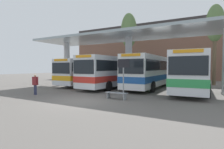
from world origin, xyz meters
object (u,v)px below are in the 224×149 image
at_px(poplar_tree_behind_left, 129,31).
at_px(waiting_bench_near_pillar, 116,94).
at_px(transit_bus_center_bay, 116,71).
at_px(info_sign_platform, 123,70).
at_px(transit_bus_right_bay, 151,71).
at_px(parked_car_street, 118,73).
at_px(pedestrian_waiting, 35,82).
at_px(poplar_tree_behind_right, 215,25).
at_px(transit_bus_left_bay, 94,71).
at_px(transit_bus_far_right_bay, 191,71).

bearing_deg(poplar_tree_behind_left, waiting_bench_near_pillar, -68.97).
height_order(transit_bus_center_bay, info_sign_platform, transit_bus_center_bay).
relative_size(transit_bus_center_bay, info_sign_platform, 4.04).
bearing_deg(info_sign_platform, transit_bus_right_bay, 90.62).
relative_size(transit_bus_center_bay, waiting_bench_near_pillar, 6.94).
relative_size(transit_bus_right_bay, parked_car_street, 2.44).
xyz_separation_m(waiting_bench_near_pillar, info_sign_platform, (0.17, 0.77, 1.67)).
height_order(pedestrian_waiting, poplar_tree_behind_right, poplar_tree_behind_right).
bearing_deg(parked_car_street, transit_bus_left_bay, -77.54).
relative_size(transit_bus_left_bay, waiting_bench_near_pillar, 7.39).
relative_size(waiting_bench_near_pillar, info_sign_platform, 0.58).
bearing_deg(transit_bus_left_bay, transit_bus_far_right_bay, 172.70).
xyz_separation_m(info_sign_platform, poplar_tree_behind_right, (6.01, 13.55, 5.43)).
xyz_separation_m(poplar_tree_behind_left, parked_car_street, (-3.49, 2.93, -7.37)).
bearing_deg(transit_bus_far_right_bay, transit_bus_center_bay, -1.50).
relative_size(transit_bus_far_right_bay, waiting_bench_near_pillar, 6.96).
xyz_separation_m(transit_bus_left_bay, transit_bus_far_right_bay, (11.89, -1.23, 0.15)).
bearing_deg(pedestrian_waiting, transit_bus_center_bay, 64.41).
distance_m(poplar_tree_behind_left, parked_car_street, 8.67).
xyz_separation_m(transit_bus_center_bay, waiting_bench_near_pillar, (3.63, -6.77, -1.50)).
bearing_deg(poplar_tree_behind_right, pedestrian_waiting, -128.99).
bearing_deg(poplar_tree_behind_right, transit_bus_center_bay, -142.41).
bearing_deg(poplar_tree_behind_left, parked_car_street, 139.97).
bearing_deg(poplar_tree_behind_left, pedestrian_waiting, -90.41).
relative_size(info_sign_platform, poplar_tree_behind_right, 0.28).
relative_size(poplar_tree_behind_left, parked_car_street, 2.46).
height_order(pedestrian_waiting, parked_car_street, parked_car_street).
bearing_deg(transit_bus_center_bay, poplar_tree_behind_left, -71.82).
xyz_separation_m(transit_bus_left_bay, info_sign_platform, (7.86, -7.36, 0.25)).
xyz_separation_m(transit_bus_left_bay, parked_car_street, (-2.32, 11.74, -0.69)).
height_order(waiting_bench_near_pillar, poplar_tree_behind_left, poplar_tree_behind_left).
bearing_deg(pedestrian_waiting, poplar_tree_behind_right, 45.40).
relative_size(poplar_tree_behind_left, poplar_tree_behind_right, 1.15).
bearing_deg(waiting_bench_near_pillar, transit_bus_left_bay, 133.40).
bearing_deg(poplar_tree_behind_left, transit_bus_center_bay, -74.17).
xyz_separation_m(transit_bus_center_bay, poplar_tree_behind_left, (-2.88, 10.17, 6.60)).
bearing_deg(waiting_bench_near_pillar, pedestrian_waiting, -167.13).
bearing_deg(transit_bus_right_bay, transit_bus_center_bay, 19.40).
bearing_deg(poplar_tree_behind_right, info_sign_platform, -113.90).
bearing_deg(transit_bus_center_bay, parked_car_street, -61.71).
relative_size(transit_bus_right_bay, transit_bus_far_right_bay, 1.00).
distance_m(transit_bus_center_bay, transit_bus_right_bay, 3.94).
height_order(transit_bus_far_right_bay, parked_car_street, transit_bus_far_right_bay).
distance_m(pedestrian_waiting, poplar_tree_behind_left, 19.90).
bearing_deg(poplar_tree_behind_left, info_sign_platform, -67.54).
relative_size(waiting_bench_near_pillar, poplar_tree_behind_right, 0.16).
xyz_separation_m(transit_bus_left_bay, pedestrian_waiting, (1.04, -9.65, -0.75)).
xyz_separation_m(transit_bus_right_bay, info_sign_platform, (0.08, -7.28, 0.13)).
bearing_deg(parked_car_street, poplar_tree_behind_right, -17.64).
height_order(waiting_bench_near_pillar, parked_car_street, parked_car_street).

